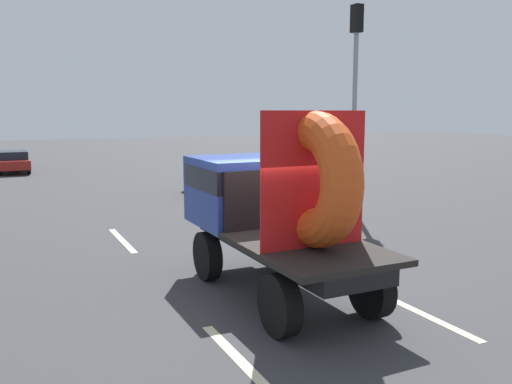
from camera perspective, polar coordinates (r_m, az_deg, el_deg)
ground_plane at (r=10.02m, az=3.44°, el=-10.88°), size 120.00×120.00×0.00m
flatbed_truck at (r=9.92m, az=1.40°, el=-0.99°), size 2.02×4.90×3.36m
distant_sedan at (r=21.23m, az=-3.75°, el=1.52°), size 1.77×4.13×1.35m
traffic_light at (r=18.62m, az=10.57°, el=11.66°), size 0.42×0.36×6.84m
lane_dash_left_near at (r=7.55m, az=-1.62°, el=-17.65°), size 0.16×2.59×0.01m
lane_dash_left_far at (r=14.43m, az=-14.12°, el=-5.02°), size 0.16×2.84×0.01m
lane_dash_right_near at (r=9.52m, az=17.39°, el=-12.32°), size 0.16×2.50×0.01m
lane_dash_right_far at (r=15.81m, az=-2.16°, el=-3.57°), size 0.16×2.64×0.01m
oncoming_car at (r=32.19m, az=-24.51°, el=3.04°), size 1.57×3.67×1.20m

